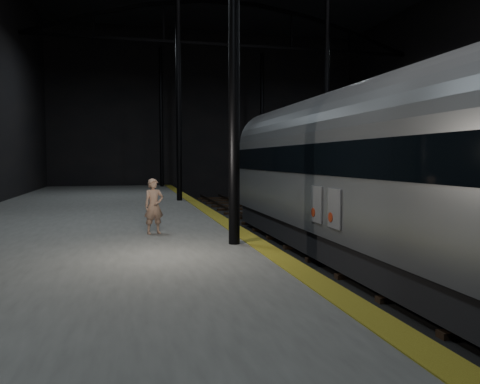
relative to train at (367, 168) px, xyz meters
name	(u,v)px	position (x,y,z in m)	size (l,w,h in m)	color
ground	(318,248)	(0.00, 3.30, -2.74)	(44.00, 44.00, 0.00)	black
platform_left	(85,242)	(-7.50, 3.30, -2.24)	(9.00, 43.80, 1.00)	#4E4F4C
tactile_strip	(223,221)	(-3.25, 3.30, -1.74)	(0.50, 43.80, 0.01)	olive
track	(318,246)	(0.00, 3.30, -2.67)	(2.40, 43.00, 0.24)	#3F3328
train	(367,168)	(0.00, 0.00, 0.00)	(2.76, 18.39, 4.92)	#989A9F
woman	(154,206)	(-5.55, 1.25, -1.01)	(0.54, 0.35, 1.47)	tan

